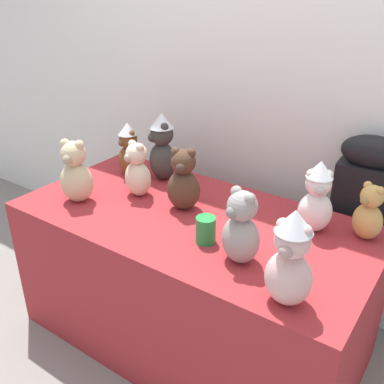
{
  "coord_description": "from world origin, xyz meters",
  "views": [
    {
      "loc": [
        0.97,
        -1.15,
        1.65
      ],
      "look_at": [
        0.0,
        0.25,
        0.82
      ],
      "focal_mm": 40.92,
      "sensor_mm": 36.0,
      "label": 1
    }
  ],
  "objects_px": {
    "instrument_case": "(357,238)",
    "teddy_bear_cocoa": "(183,181)",
    "teddy_bear_chestnut": "(129,150)",
    "teddy_bear_charcoal": "(162,147)",
    "teddy_bear_snow": "(317,198)",
    "teddy_bear_honey": "(369,213)",
    "teddy_bear_ash": "(241,229)",
    "teddy_bear_cream": "(137,171)",
    "party_cup_green": "(206,230)",
    "teddy_bear_sand": "(76,173)",
    "teddy_bear_blush": "(290,260)",
    "display_table": "(192,280)"
  },
  "relations": [
    {
      "from": "teddy_bear_blush",
      "to": "teddy_bear_honey",
      "type": "xyz_separation_m",
      "value": [
        0.1,
        0.55,
        -0.05
      ]
    },
    {
      "from": "instrument_case",
      "to": "teddy_bear_snow",
      "type": "height_order",
      "value": "instrument_case"
    },
    {
      "from": "teddy_bear_chestnut",
      "to": "teddy_bear_snow",
      "type": "height_order",
      "value": "teddy_bear_snow"
    },
    {
      "from": "teddy_bear_sand",
      "to": "teddy_bear_charcoal",
      "type": "relative_size",
      "value": 0.86
    },
    {
      "from": "instrument_case",
      "to": "teddy_bear_blush",
      "type": "height_order",
      "value": "instrument_case"
    },
    {
      "from": "instrument_case",
      "to": "teddy_bear_cocoa",
      "type": "xyz_separation_m",
      "value": [
        -0.67,
        -0.49,
        0.31
      ]
    },
    {
      "from": "teddy_bear_snow",
      "to": "display_table",
      "type": "bearing_deg",
      "value": 173.14
    },
    {
      "from": "display_table",
      "to": "teddy_bear_sand",
      "type": "xyz_separation_m",
      "value": [
        -0.53,
        -0.18,
        0.49
      ]
    },
    {
      "from": "teddy_bear_cocoa",
      "to": "teddy_bear_ash",
      "type": "xyz_separation_m",
      "value": [
        0.41,
        -0.22,
        -0.0
      ]
    },
    {
      "from": "instrument_case",
      "to": "teddy_bear_sand",
      "type": "distance_m",
      "value": 1.37
    },
    {
      "from": "teddy_bear_sand",
      "to": "teddy_bear_cream",
      "type": "distance_m",
      "value": 0.29
    },
    {
      "from": "teddy_bear_sand",
      "to": "teddy_bear_snow",
      "type": "distance_m",
      "value": 1.08
    },
    {
      "from": "teddy_bear_sand",
      "to": "party_cup_green",
      "type": "distance_m",
      "value": 0.7
    },
    {
      "from": "teddy_bear_snow",
      "to": "teddy_bear_blush",
      "type": "bearing_deg",
      "value": -107.47
    },
    {
      "from": "teddy_bear_snow",
      "to": "party_cup_green",
      "type": "xyz_separation_m",
      "value": [
        -0.32,
        -0.33,
        -0.1
      ]
    },
    {
      "from": "display_table",
      "to": "teddy_bear_snow",
      "type": "relative_size",
      "value": 5.12
    },
    {
      "from": "teddy_bear_cocoa",
      "to": "teddy_bear_cream",
      "type": "xyz_separation_m",
      "value": [
        -0.26,
        -0.01,
        -0.01
      ]
    },
    {
      "from": "instrument_case",
      "to": "teddy_bear_ash",
      "type": "distance_m",
      "value": 0.82
    },
    {
      "from": "teddy_bear_honey",
      "to": "instrument_case",
      "type": "bearing_deg",
      "value": 130.61
    },
    {
      "from": "display_table",
      "to": "teddy_bear_chestnut",
      "type": "relative_size",
      "value": 5.57
    },
    {
      "from": "teddy_bear_ash",
      "to": "teddy_bear_cream",
      "type": "bearing_deg",
      "value": -177.95
    },
    {
      "from": "teddy_bear_charcoal",
      "to": "instrument_case",
      "type": "bearing_deg",
      "value": 47.6
    },
    {
      "from": "instrument_case",
      "to": "teddy_bear_charcoal",
      "type": "xyz_separation_m",
      "value": [
        -0.96,
        -0.28,
        0.35
      ]
    },
    {
      "from": "display_table",
      "to": "instrument_case",
      "type": "relative_size",
      "value": 1.53
    },
    {
      "from": "teddy_bear_ash",
      "to": "teddy_bear_cream",
      "type": "height_order",
      "value": "teddy_bear_ash"
    },
    {
      "from": "party_cup_green",
      "to": "teddy_bear_sand",
      "type": "bearing_deg",
      "value": -176.54
    },
    {
      "from": "teddy_bear_snow",
      "to": "teddy_bear_charcoal",
      "type": "relative_size",
      "value": 0.88
    },
    {
      "from": "teddy_bear_cocoa",
      "to": "teddy_bear_charcoal",
      "type": "xyz_separation_m",
      "value": [
        -0.29,
        0.21,
        0.04
      ]
    },
    {
      "from": "teddy_bear_honey",
      "to": "teddy_bear_cocoa",
      "type": "bearing_deg",
      "value": -139.59
    },
    {
      "from": "teddy_bear_snow",
      "to": "teddy_bear_honey",
      "type": "xyz_separation_m",
      "value": [
        0.2,
        0.06,
        -0.04
      ]
    },
    {
      "from": "teddy_bear_chestnut",
      "to": "instrument_case",
      "type": "bearing_deg",
      "value": 24.61
    },
    {
      "from": "display_table",
      "to": "instrument_case",
      "type": "bearing_deg",
      "value": 41.73
    },
    {
      "from": "instrument_case",
      "to": "teddy_bear_charcoal",
      "type": "height_order",
      "value": "teddy_bear_charcoal"
    },
    {
      "from": "teddy_bear_snow",
      "to": "teddy_bear_honey",
      "type": "height_order",
      "value": "teddy_bear_snow"
    },
    {
      "from": "teddy_bear_ash",
      "to": "teddy_bear_cream",
      "type": "relative_size",
      "value": 1.08
    },
    {
      "from": "teddy_bear_cream",
      "to": "party_cup_green",
      "type": "bearing_deg",
      "value": -3.77
    },
    {
      "from": "teddy_bear_chestnut",
      "to": "teddy_bear_charcoal",
      "type": "height_order",
      "value": "teddy_bear_charcoal"
    },
    {
      "from": "instrument_case",
      "to": "teddy_bear_cocoa",
      "type": "distance_m",
      "value": 0.89
    },
    {
      "from": "teddy_bear_cocoa",
      "to": "teddy_bear_ash",
      "type": "relative_size",
      "value": 1.0
    },
    {
      "from": "display_table",
      "to": "teddy_bear_snow",
      "type": "xyz_separation_m",
      "value": [
        0.48,
        0.19,
        0.5
      ]
    },
    {
      "from": "teddy_bear_blush",
      "to": "teddy_bear_ash",
      "type": "bearing_deg",
      "value": 151.89
    },
    {
      "from": "teddy_bear_sand",
      "to": "teddy_bear_blush",
      "type": "xyz_separation_m",
      "value": [
        1.11,
        -0.11,
        0.02
      ]
    },
    {
      "from": "instrument_case",
      "to": "teddy_bear_cocoa",
      "type": "relative_size",
      "value": 3.53
    },
    {
      "from": "teddy_bear_chestnut",
      "to": "teddy_bear_charcoal",
      "type": "xyz_separation_m",
      "value": [
        0.18,
        0.06,
        0.03
      ]
    },
    {
      "from": "display_table",
      "to": "teddy_bear_charcoal",
      "type": "xyz_separation_m",
      "value": [
        -0.36,
        0.25,
        0.52
      ]
    },
    {
      "from": "display_table",
      "to": "teddy_bear_honey",
      "type": "height_order",
      "value": "teddy_bear_honey"
    },
    {
      "from": "teddy_bear_cocoa",
      "to": "teddy_bear_chestnut",
      "type": "distance_m",
      "value": 0.49
    },
    {
      "from": "instrument_case",
      "to": "teddy_bear_sand",
      "type": "xyz_separation_m",
      "value": [
        -1.13,
        -0.72,
        0.32
      ]
    },
    {
      "from": "teddy_bear_chestnut",
      "to": "teddy_bear_blush",
      "type": "relative_size",
      "value": 0.84
    },
    {
      "from": "teddy_bear_honey",
      "to": "party_cup_green",
      "type": "bearing_deg",
      "value": -117.95
    }
  ]
}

